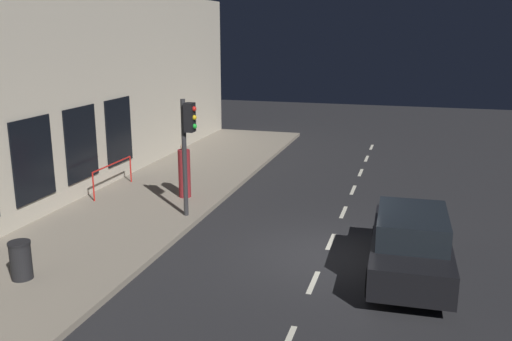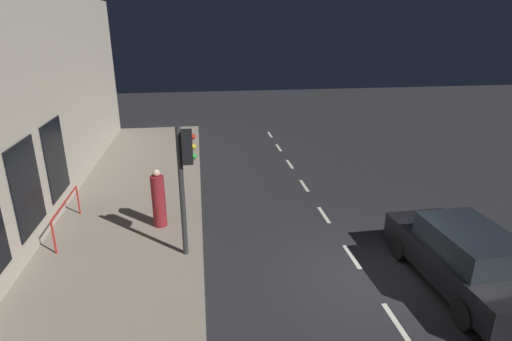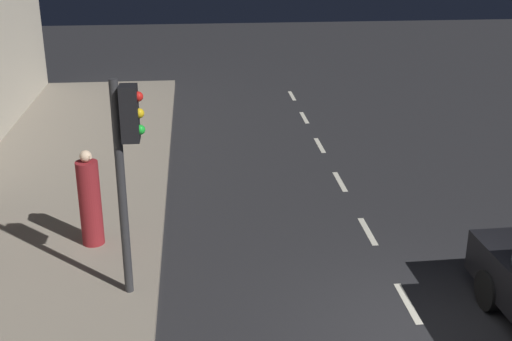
% 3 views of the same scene
% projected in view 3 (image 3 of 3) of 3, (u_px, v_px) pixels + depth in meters
% --- Properties ---
extents(ground_plane, '(60.00, 60.00, 0.00)m').
position_uv_depth(ground_plane, '(428.00, 340.00, 9.84)').
color(ground_plane, '#232326').
extents(lane_centre_line, '(0.12, 27.20, 0.01)m').
position_uv_depth(lane_centre_line, '(408.00, 303.00, 10.76)').
color(lane_centre_line, beige).
rests_on(lane_centre_line, ground).
extents(traffic_light, '(0.48, 0.32, 3.49)m').
position_uv_depth(traffic_light, '(127.00, 150.00, 9.98)').
color(traffic_light, '#2D2D30').
rests_on(traffic_light, sidewalk).
extents(pedestrian_1, '(0.56, 0.56, 1.81)m').
position_uv_depth(pedestrian_1, '(90.00, 202.00, 12.10)').
color(pedestrian_1, maroon).
rests_on(pedestrian_1, sidewalk).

